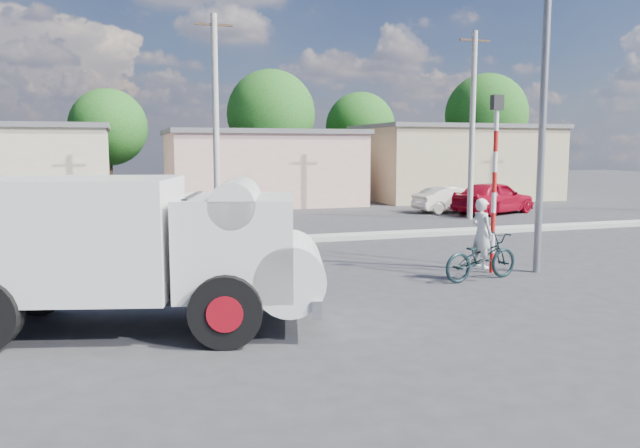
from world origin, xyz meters
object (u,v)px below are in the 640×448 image
object	(u,v)px
car_cream	(451,199)
car_red	(494,197)
truck	(135,246)
streetlight	(539,69)
bicycle	(481,257)
cyclist	(481,246)
traffic_pole	(495,168)

from	to	relation	value
car_cream	car_red	distance (m)	2.00
truck	streetlight	size ratio (longest dim) A/B	0.74
bicycle	streetlight	bearing A→B (deg)	-87.15
bicycle	cyclist	world-z (taller)	cyclist
car_cream	streetlight	distance (m)	15.34
truck	streetlight	xyz separation A→B (m)	(9.50, 2.04, 3.52)
bicycle	traffic_pole	size ratio (longest dim) A/B	0.48
car_red	traffic_pole	xyz separation A→B (m)	(-7.98, -11.98, 1.82)
bicycle	car_red	bearing A→B (deg)	-44.84
traffic_pole	bicycle	bearing A→B (deg)	-137.55
traffic_pole	truck	bearing A→B (deg)	-164.70
traffic_pole	car_cream	bearing A→B (deg)	64.02
traffic_pole	streetlight	world-z (taller)	streetlight
truck	bicycle	xyz separation A→B (m)	(7.80, 1.65, -0.89)
car_cream	streetlight	bearing A→B (deg)	152.12
truck	cyclist	xyz separation A→B (m)	(7.80, 1.65, -0.63)
bicycle	streetlight	world-z (taller)	streetlight
bicycle	streetlight	size ratio (longest dim) A/B	0.23
truck	car_red	bearing A→B (deg)	55.91
car_cream	streetlight	world-z (taller)	streetlight
bicycle	traffic_pole	distance (m)	2.29
truck	cyclist	bearing A→B (deg)	26.93
car_cream	car_red	world-z (taller)	car_red
car_red	truck	bearing A→B (deg)	109.81
cyclist	car_red	bearing A→B (deg)	-44.84
truck	traffic_pole	world-z (taller)	traffic_pole
streetlight	traffic_pole	bearing A→B (deg)	162.27
truck	bicycle	size ratio (longest dim) A/B	3.17
cyclist	traffic_pole	distance (m)	2.06
car_cream	streetlight	xyz separation A→B (m)	(-5.56, -13.62, 4.35)
truck	streetlight	bearing A→B (deg)	27.14
traffic_pole	cyclist	bearing A→B (deg)	-137.55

